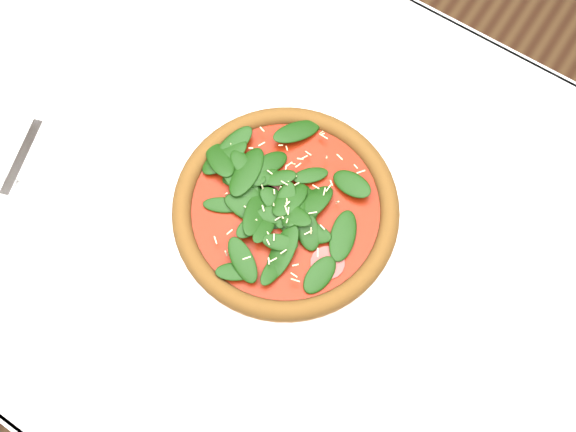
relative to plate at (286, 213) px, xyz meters
The scene contains 6 objects.
ground 0.76m from the plate, behind, with size 6.00×6.00×0.00m, color brown.
dining_table 0.12m from the plate, behind, with size 1.21×0.81×0.75m.
plate is the anchor object (origin of this frame).
pizza 0.02m from the plate, behind, with size 0.38×0.38×0.04m.
napkin 0.37m from the plate, 158.96° to the right, with size 0.14×0.06×0.01m, color silver.
fork 0.37m from the plate, 163.15° to the right, with size 0.06×0.15×0.00m.
Camera 1 is at (0.22, -0.24, 1.55)m, focal length 40.00 mm.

